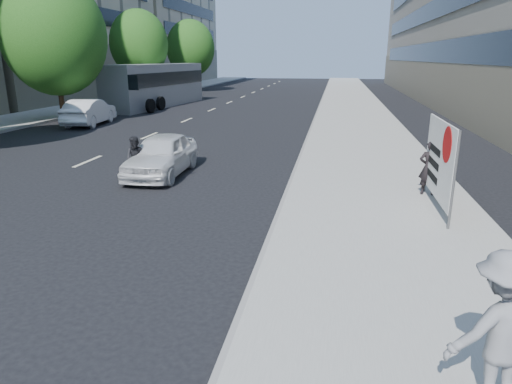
% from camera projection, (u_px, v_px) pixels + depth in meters
% --- Properties ---
extents(ground, '(160.00, 160.00, 0.00)m').
position_uv_depth(ground, '(185.00, 264.00, 8.77)').
color(ground, black).
rests_on(ground, ground).
extents(near_sidewalk, '(5.00, 120.00, 0.15)m').
position_uv_depth(near_sidewalk, '(357.00, 123.00, 26.99)').
color(near_sidewalk, gray).
rests_on(near_sidewalk, ground).
extents(far_sidewalk, '(4.50, 120.00, 0.15)m').
position_uv_depth(far_sidewalk, '(39.00, 116.00, 30.38)').
color(far_sidewalk, gray).
rests_on(far_sidewalk, ground).
extents(tree_far_c, '(6.00, 6.00, 8.47)m').
position_uv_depth(tree_far_c, '(54.00, 36.00, 26.58)').
color(tree_far_c, '#382616').
rests_on(tree_far_c, ground).
extents(tree_far_d, '(4.80, 4.80, 7.65)m').
position_uv_depth(tree_far_d, '(139.00, 44.00, 37.96)').
color(tree_far_d, '#382616').
rests_on(tree_far_d, ground).
extents(tree_far_e, '(5.40, 5.40, 7.89)m').
position_uv_depth(tree_far_e, '(190.00, 48.00, 51.22)').
color(tree_far_e, '#382616').
rests_on(tree_far_e, ground).
extents(jogger, '(1.31, 0.98, 1.81)m').
position_uv_depth(jogger, '(502.00, 331.00, 4.79)').
color(jogger, gray).
rests_on(jogger, near_sidewalk).
extents(pedestrian_woman, '(0.58, 0.41, 1.51)m').
position_uv_depth(pedestrian_woman, '(429.00, 168.00, 12.49)').
color(pedestrian_woman, black).
rests_on(pedestrian_woman, near_sidewalk).
extents(protest_banner, '(0.08, 3.06, 2.20)m').
position_uv_depth(protest_banner, '(439.00, 160.00, 11.21)').
color(protest_banner, '#4C4C4C').
rests_on(protest_banner, near_sidewalk).
extents(white_sedan_near, '(1.71, 4.08, 1.38)m').
position_uv_depth(white_sedan_near, '(161.00, 155.00, 15.22)').
color(white_sedan_near, white).
rests_on(white_sedan_near, ground).
extents(white_sedan_mid, '(2.10, 4.71, 1.50)m').
position_uv_depth(white_sedan_mid, '(89.00, 112.00, 26.55)').
color(white_sedan_mid, silver).
rests_on(white_sedan_mid, ground).
extents(motorcycle, '(0.69, 2.04, 1.42)m').
position_uv_depth(motorcycle, '(137.00, 161.00, 14.54)').
color(motorcycle, black).
rests_on(motorcycle, ground).
extents(bus, '(4.13, 12.32, 3.30)m').
position_uv_depth(bus, '(157.00, 86.00, 36.42)').
color(bus, gray).
rests_on(bus, ground).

